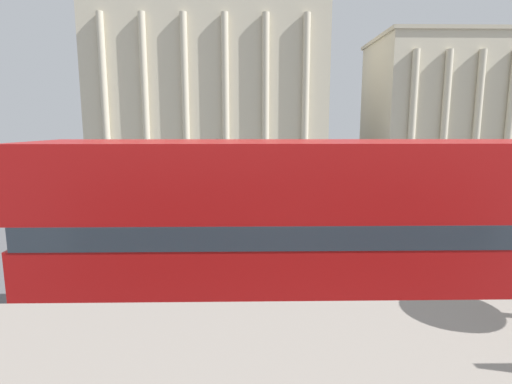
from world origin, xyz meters
The scene contains 12 objects.
double_decker_bus centered at (0.37, 5.47, 2.37)m, with size 11.42×2.77×4.27m.
plaza_building_left centered at (-6.52, 56.03, 11.19)m, with size 32.74×12.73×22.39m.
plaza_building_right centered at (30.76, 56.85, 8.60)m, with size 27.14×15.49×17.20m.
traffic_light_near centered at (2.60, 9.28, 2.33)m, with size 0.42×0.24×3.54m.
traffic_light_mid centered at (1.24, 15.40, 2.50)m, with size 0.42×0.24×3.82m.
traffic_light_far centered at (-2.79, 21.14, 2.51)m, with size 0.42×0.24×3.84m.
car_black centered at (-1.72, 14.18, 0.70)m, with size 4.20×1.93×1.35m.
car_maroon centered at (-2.85, 24.80, 0.70)m, with size 4.20×1.93×1.35m.
pedestrian_yellow centered at (-3.53, 27.66, 0.97)m, with size 0.32×0.32×1.69m.
pedestrian_red centered at (4.69, 16.46, 1.06)m, with size 0.32×0.32×1.82m.
pedestrian_blue centered at (8.08, 20.14, 0.95)m, with size 0.32×0.32×1.65m.
pedestrian_white centered at (1.82, 23.32, 1.06)m, with size 0.32×0.32×1.82m.
Camera 1 is at (-1.03, -2.57, 4.56)m, focal length 28.00 mm.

